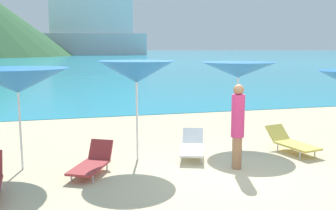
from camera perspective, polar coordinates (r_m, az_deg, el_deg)
name	(u,v)px	position (r m, az deg, el deg)	size (l,w,h in m)	color
ground_plane	(143,109)	(17.60, -3.80, -0.64)	(50.00, 100.00, 0.30)	beige
ocean_water	(75,53)	(234.67, -14.01, 7.78)	(650.00, 440.00, 0.02)	teal
umbrella_2	(17,81)	(8.72, -22.08, 3.48)	(2.38, 2.38, 2.27)	silver
umbrella_3	(136,72)	(8.85, -4.85, 5.07)	(1.92, 1.92, 2.41)	silver
umbrella_4	(238,70)	(10.66, 10.71, 5.30)	(2.15, 2.15, 2.32)	silver
lounge_chair_3	(192,146)	(9.44, 3.74, -6.29)	(1.02, 1.59, 0.59)	white
lounge_chair_4	(291,142)	(10.28, 18.34, -5.37)	(0.88, 1.57, 0.62)	#D8BF4C
lounge_chair_9	(92,162)	(8.35, -11.50, -8.57)	(1.10, 1.44, 0.62)	#A53333
beachgoer_3	(238,123)	(8.44, 10.63, -2.77)	(0.29, 0.29, 1.92)	#A3704C
cruise_ship	(92,31)	(159.43, -11.49, 11.05)	(45.18, 16.37, 24.92)	silver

